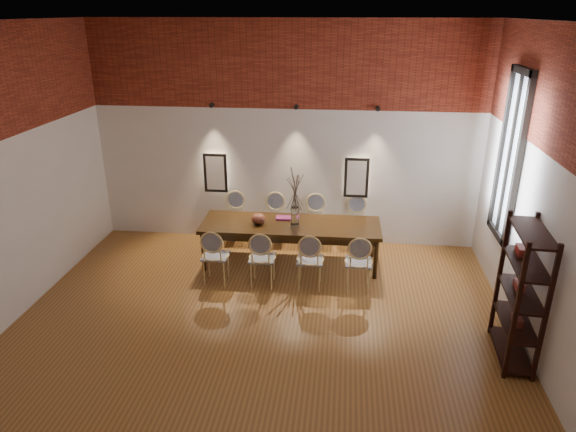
# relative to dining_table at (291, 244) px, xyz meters

# --- Properties ---
(floor) EXTENTS (7.00, 7.00, 0.02)m
(floor) POSITION_rel_dining_table_xyz_m (-0.21, -2.47, -0.39)
(floor) COLOR #93602C
(floor) RESTS_ON ground
(ceiling) EXTENTS (7.00, 7.00, 0.02)m
(ceiling) POSITION_rel_dining_table_xyz_m (-0.21, -2.47, 3.63)
(ceiling) COLOR silver
(ceiling) RESTS_ON ground
(wall_back) EXTENTS (7.00, 0.10, 4.00)m
(wall_back) POSITION_rel_dining_table_xyz_m (-0.21, 1.08, 1.62)
(wall_back) COLOR silver
(wall_back) RESTS_ON ground
(wall_right) EXTENTS (0.10, 7.00, 4.00)m
(wall_right) POSITION_rel_dining_table_xyz_m (3.34, -2.47, 1.62)
(wall_right) COLOR silver
(wall_right) RESTS_ON ground
(brick_band_back) EXTENTS (7.00, 0.02, 1.50)m
(brick_band_back) POSITION_rel_dining_table_xyz_m (-0.21, 1.01, 2.88)
(brick_band_back) COLOR maroon
(brick_band_back) RESTS_ON ground
(brick_band_front) EXTENTS (7.00, 0.02, 1.50)m
(brick_band_front) POSITION_rel_dining_table_xyz_m (-0.21, -5.95, 2.88)
(brick_band_front) COLOR maroon
(brick_band_front) RESTS_ON ground
(niche_left) EXTENTS (0.36, 0.06, 0.66)m
(niche_left) POSITION_rel_dining_table_xyz_m (-1.51, 0.98, 0.93)
(niche_left) COLOR #FFEAC6
(niche_left) RESTS_ON wall_back
(niche_right) EXTENTS (0.36, 0.06, 0.66)m
(niche_right) POSITION_rel_dining_table_xyz_m (1.09, 0.98, 0.93)
(niche_right) COLOR #FFEAC6
(niche_right) RESTS_ON wall_back
(spot_fixture_left) EXTENTS (0.08, 0.10, 0.08)m
(spot_fixture_left) POSITION_rel_dining_table_xyz_m (-1.51, 0.95, 2.17)
(spot_fixture_left) COLOR black
(spot_fixture_left) RESTS_ON wall_back
(spot_fixture_mid) EXTENTS (0.08, 0.10, 0.08)m
(spot_fixture_mid) POSITION_rel_dining_table_xyz_m (-0.01, 0.95, 2.17)
(spot_fixture_mid) COLOR black
(spot_fixture_mid) RESTS_ON wall_back
(spot_fixture_right) EXTENTS (0.08, 0.10, 0.08)m
(spot_fixture_right) POSITION_rel_dining_table_xyz_m (1.39, 0.95, 2.17)
(spot_fixture_right) COLOR black
(spot_fixture_right) RESTS_ON wall_back
(window_glass) EXTENTS (0.02, 0.78, 2.38)m
(window_glass) POSITION_rel_dining_table_xyz_m (3.25, -0.47, 1.77)
(window_glass) COLOR silver
(window_glass) RESTS_ON wall_right
(window_frame) EXTENTS (0.08, 0.90, 2.50)m
(window_frame) POSITION_rel_dining_table_xyz_m (3.23, -0.47, 1.77)
(window_frame) COLOR black
(window_frame) RESTS_ON wall_right
(window_mullion) EXTENTS (0.06, 0.06, 2.40)m
(window_mullion) POSITION_rel_dining_table_xyz_m (3.23, -0.47, 1.77)
(window_mullion) COLOR black
(window_mullion) RESTS_ON wall_right
(dining_table) EXTENTS (3.04, 1.01, 0.75)m
(dining_table) POSITION_rel_dining_table_xyz_m (0.00, 0.00, 0.00)
(dining_table) COLOR black
(dining_table) RESTS_ON floor
(chair_near_a) EXTENTS (0.45, 0.45, 0.94)m
(chair_near_a) POSITION_rel_dining_table_xyz_m (-1.12, -0.78, 0.09)
(chair_near_a) COLOR #DFC47B
(chair_near_a) RESTS_ON floor
(chair_near_b) EXTENTS (0.45, 0.45, 0.94)m
(chair_near_b) POSITION_rel_dining_table_xyz_m (-0.37, -0.77, 0.09)
(chair_near_b) COLOR #DFC47B
(chair_near_b) RESTS_ON floor
(chair_near_c) EXTENTS (0.45, 0.45, 0.94)m
(chair_near_c) POSITION_rel_dining_table_xyz_m (0.39, -0.76, 0.09)
(chair_near_c) COLOR #DFC47B
(chair_near_c) RESTS_ON floor
(chair_near_d) EXTENTS (0.45, 0.45, 0.94)m
(chair_near_d) POSITION_rel_dining_table_xyz_m (1.14, -0.75, 0.09)
(chair_near_d) COLOR #DFC47B
(chair_near_d) RESTS_ON floor
(chair_far_a) EXTENTS (0.45, 0.45, 0.94)m
(chair_far_a) POSITION_rel_dining_table_xyz_m (-1.14, 0.75, 0.09)
(chair_far_a) COLOR #DFC47B
(chair_far_a) RESTS_ON floor
(chair_far_b) EXTENTS (0.45, 0.45, 0.94)m
(chair_far_b) POSITION_rel_dining_table_xyz_m (-0.39, 0.76, 0.09)
(chair_far_b) COLOR #DFC47B
(chair_far_b) RESTS_ON floor
(chair_far_c) EXTENTS (0.45, 0.45, 0.94)m
(chair_far_c) POSITION_rel_dining_table_xyz_m (0.37, 0.77, 0.09)
(chair_far_c) COLOR #DFC47B
(chair_far_c) RESTS_ON floor
(chair_far_d) EXTENTS (0.45, 0.45, 0.94)m
(chair_far_d) POSITION_rel_dining_table_xyz_m (1.12, 0.78, 0.09)
(chair_far_d) COLOR #DFC47B
(chair_far_d) RESTS_ON floor
(vase) EXTENTS (0.14, 0.14, 0.30)m
(vase) POSITION_rel_dining_table_xyz_m (0.07, 0.00, 0.53)
(vase) COLOR silver
(vase) RESTS_ON dining_table
(dried_branches) EXTENTS (0.50, 0.50, 0.70)m
(dried_branches) POSITION_rel_dining_table_xyz_m (0.07, 0.00, 0.98)
(dried_branches) COLOR #453A2D
(dried_branches) RESTS_ON vase
(bowl) EXTENTS (0.24, 0.24, 0.18)m
(bowl) POSITION_rel_dining_table_xyz_m (-0.54, -0.06, 0.46)
(bowl) COLOR brown
(bowl) RESTS_ON dining_table
(book) EXTENTS (0.26, 0.18, 0.03)m
(book) POSITION_rel_dining_table_xyz_m (-0.15, 0.21, 0.39)
(book) COLOR #892261
(book) RESTS_ON dining_table
(shelving_rack) EXTENTS (0.45, 1.02, 1.80)m
(shelving_rack) POSITION_rel_dining_table_xyz_m (3.07, -2.24, 0.53)
(shelving_rack) COLOR black
(shelving_rack) RESTS_ON floor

